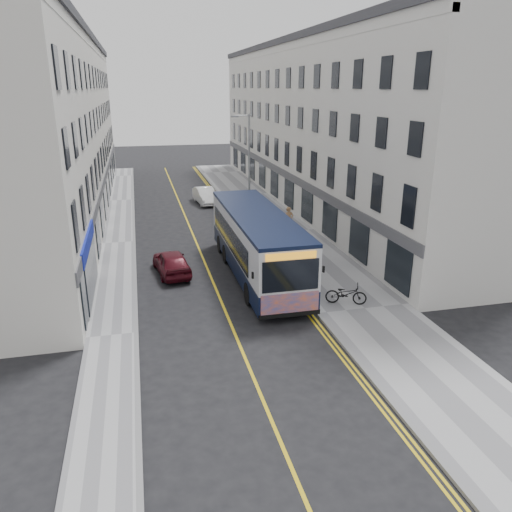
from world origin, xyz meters
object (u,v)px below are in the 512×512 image
car_white (205,196)px  car_maroon (171,262)px  bicycle (346,294)px  pedestrian_near (289,220)px  streetlamp (248,167)px  city_bus (257,242)px  pedestrian_far (261,206)px

car_white → car_maroon: car_white is taller
car_white → bicycle: bearing=-87.9°
bicycle → pedestrian_near: pedestrian_near is taller
bicycle → car_maroon: car_maroon is taller
car_maroon → streetlamp: bearing=-133.6°
city_bus → pedestrian_far: (3.30, 12.23, -0.99)m
city_bus → car_maroon: 4.84m
pedestrian_near → car_white: (-4.29, 11.03, -0.34)m
bicycle → streetlamp: bearing=28.6°
bicycle → pedestrian_far: size_ratio=1.17×
streetlamp → car_white: 9.56m
streetlamp → city_bus: (-1.69, -9.70, -2.46)m
city_bus → car_white: size_ratio=2.89×
bicycle → car_white: 23.40m
city_bus → bicycle: 5.91m
city_bus → pedestrian_near: 8.36m
car_maroon → city_bus: bearing=156.2°
city_bus → pedestrian_near: (4.03, 7.27, -0.89)m
bicycle → pedestrian_far: 17.09m
bicycle → pedestrian_near: bearing=18.7°
car_white → car_maroon: bearing=-110.2°
city_bus → car_maroon: city_bus is taller
pedestrian_far → city_bus: bearing=-117.8°
streetlamp → pedestrian_near: (2.33, -2.43, -3.35)m
bicycle → car_white: car_white is taller
pedestrian_near → pedestrian_far: size_ratio=1.11×
streetlamp → bicycle: size_ratio=4.19×
city_bus → bicycle: bearing=-57.4°
car_white → car_maroon: 17.48m
pedestrian_far → car_maroon: size_ratio=0.41×
streetlamp → city_bus: streetlamp is taller
bicycle → pedestrian_near: size_ratio=1.05×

